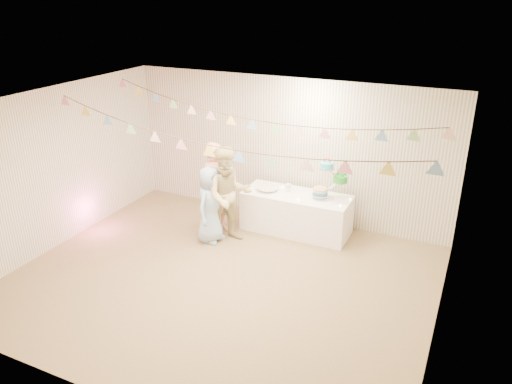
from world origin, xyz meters
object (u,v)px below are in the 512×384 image
at_px(table, 296,213).
at_px(cake_stand, 330,177).
at_px(person_adult_b, 228,195).
at_px(person_adult_a, 217,189).
at_px(person_child, 211,205).

distance_m(table, cake_stand, 0.92).
relative_size(table, person_adult_b, 1.12).
bearing_deg(cake_stand, table, -174.81).
distance_m(cake_stand, person_adult_a, 1.92).
bearing_deg(table, cake_stand, 5.19).
distance_m(table, person_adult_a, 1.45).
distance_m(table, person_adult_b, 1.31).
relative_size(cake_stand, person_adult_a, 0.41).
distance_m(person_adult_b, person_child, 0.34).
xyz_separation_m(table, person_child, (-1.18, -0.94, 0.31)).
bearing_deg(person_child, cake_stand, -55.52).
relative_size(cake_stand, person_adult_b, 0.40).
height_order(cake_stand, person_adult_a, person_adult_a).
distance_m(person_adult_a, person_adult_b, 0.39).
height_order(table, person_adult_a, person_adult_a).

